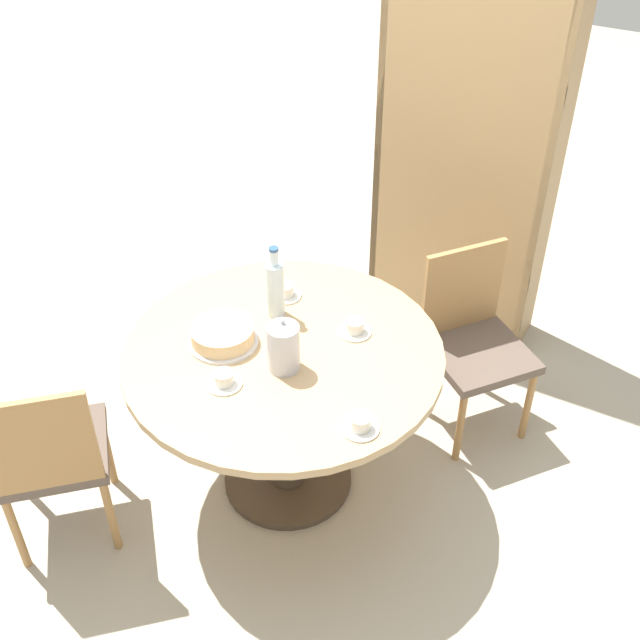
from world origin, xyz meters
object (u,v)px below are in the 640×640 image
object	(u,v)px
water_bottle	(275,288)
cup_a	(224,380)
cup_c	(285,292)
bookshelf	(466,165)
coffee_pot	(283,346)
chair_a	(50,455)
cup_d	(355,328)
cup_b	(360,424)
cake_main	(223,335)
chair_b	(473,338)

from	to	relation	value
water_bottle	cup_a	xyz separation A→B (m)	(0.06, -0.46, -0.11)
cup_a	cup_c	distance (m)	0.59
water_bottle	bookshelf	bearing A→B (deg)	75.52
coffee_pot	cup_a	world-z (taller)	coffee_pot
chair_a	coffee_pot	distance (m)	1.00
chair_a	coffee_pot	bearing A→B (deg)	177.70
water_bottle	cup_d	bearing A→B (deg)	7.69
chair_a	cup_a	bearing A→B (deg)	173.43
bookshelf	cup_b	bearing A→B (deg)	99.04
cake_main	cup_a	xyz separation A→B (m)	(0.14, -0.20, -0.01)
cup_b	coffee_pot	bearing A→B (deg)	158.98
water_bottle	cup_d	xyz separation A→B (m)	(0.34, 0.05, -0.11)
coffee_pot	cup_b	bearing A→B (deg)	-21.02
coffee_pot	cup_c	size ratio (longest dim) A/B	1.70
cake_main	cup_c	size ratio (longest dim) A/B	2.05
bookshelf	water_bottle	bearing A→B (deg)	75.52
chair_b	water_bottle	bearing A→B (deg)	169.20
chair_a	chair_b	world-z (taller)	same
cup_c	cup_a	bearing A→B (deg)	-81.70
chair_a	cup_a	xyz separation A→B (m)	(0.56, 0.41, 0.31)
chair_a	cup_a	size ratio (longest dim) A/B	6.46
bookshelf	cup_c	bearing A→B (deg)	72.66
chair_b	cup_b	size ratio (longest dim) A/B	6.46
coffee_pot	water_bottle	distance (m)	0.34
water_bottle	cup_c	size ratio (longest dim) A/B	2.36
chair_a	cup_c	world-z (taller)	chair_a
cake_main	cup_c	world-z (taller)	cake_main
water_bottle	chair_a	bearing A→B (deg)	-119.94
cup_b	chair_a	bearing A→B (deg)	-158.08
chair_a	water_bottle	size ratio (longest dim) A/B	2.74
cup_c	cup_d	world-z (taller)	same
coffee_pot	cake_main	size ratio (longest dim) A/B	0.83
cup_c	coffee_pot	bearing A→B (deg)	-59.82
chair_a	cake_main	bearing A→B (deg)	-166.89
water_bottle	cup_a	world-z (taller)	water_bottle
bookshelf	coffee_pot	size ratio (longest dim) A/B	8.45
bookshelf	chair_b	bearing A→B (deg)	116.85
coffee_pot	cup_a	distance (m)	0.25
bookshelf	cup_b	xyz separation A→B (m)	(0.27, -1.70, -0.17)
coffee_pot	bookshelf	bearing A→B (deg)	85.23
bookshelf	chair_a	bearing A→B (deg)	68.85
coffee_pot	chair_a	bearing A→B (deg)	-139.58
chair_b	cup_d	world-z (taller)	chair_b
coffee_pot	cup_c	xyz separation A→B (m)	(-0.23, 0.40, -0.08)
bookshelf	coffee_pot	xyz separation A→B (m)	(-0.13, -1.55, -0.08)
coffee_pot	cup_b	xyz separation A→B (m)	(0.40, -0.15, -0.08)
cup_a	chair_b	bearing A→B (deg)	59.29
bookshelf	cup_a	distance (m)	1.77
coffee_pot	water_bottle	xyz separation A→B (m)	(-0.20, 0.27, 0.03)
chair_a	cup_b	bearing A→B (deg)	159.21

